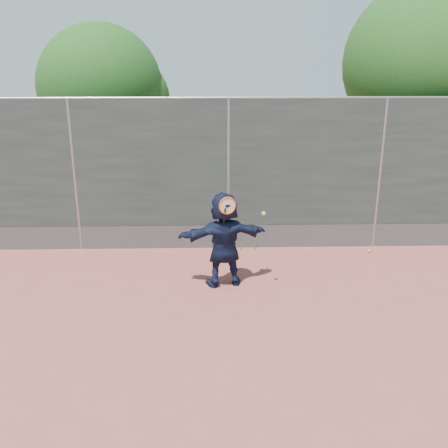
{
  "coord_description": "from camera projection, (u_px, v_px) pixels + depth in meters",
  "views": [
    {
      "loc": [
        -0.34,
        -6.07,
        3.74
      ],
      "look_at": [
        -0.13,
        1.78,
        1.09
      ],
      "focal_mm": 40.0,
      "sensor_mm": 36.0,
      "label": 1
    }
  ],
  "objects": [
    {
      "name": "swing_action",
      "position": [
        231.0,
        207.0,
        7.98
      ],
      "size": [
        0.76,
        0.19,
        0.51
      ],
      "color": "#DE5014",
      "rests_on": "ground"
    },
    {
      "name": "ball_ground",
      "position": [
        369.0,
        251.0,
        9.98
      ],
      "size": [
        0.07,
        0.07,
        0.07
      ],
      "primitive_type": "sphere",
      "color": "#C8D12E",
      "rests_on": "ground"
    },
    {
      "name": "fence",
      "position": [
        228.0,
        172.0,
        9.77
      ],
      "size": [
        20.0,
        0.06,
        3.03
      ],
      "color": "#38423D",
      "rests_on": "ground"
    },
    {
      "name": "tree_right",
      "position": [
        430.0,
        68.0,
        11.4
      ],
      "size": [
        3.78,
        3.6,
        5.39
      ],
      "color": "#382314",
      "rests_on": "ground"
    },
    {
      "name": "player",
      "position": [
        224.0,
        239.0,
        8.37
      ],
      "size": [
        1.58,
        0.78,
        1.64
      ],
      "primitive_type": "imported",
      "rotation": [
        0.0,
        0.0,
        3.34
      ],
      "color": "#131A34",
      "rests_on": "ground"
    },
    {
      "name": "weed_clump",
      "position": [
        243.0,
        243.0,
        10.13
      ],
      "size": [
        0.68,
        0.07,
        0.3
      ],
      "color": "#387226",
      "rests_on": "ground"
    },
    {
      "name": "ground",
      "position": [
        237.0,
        339.0,
        6.96
      ],
      "size": [
        80.0,
        80.0,
        0.0
      ],
      "primitive_type": "plane",
      "color": "#9E4C42",
      "rests_on": "ground"
    },
    {
      "name": "tree_left",
      "position": [
        108.0,
        91.0,
        12.15
      ],
      "size": [
        3.15,
        3.0,
        4.53
      ],
      "color": "#382314",
      "rests_on": "ground"
    }
  ]
}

